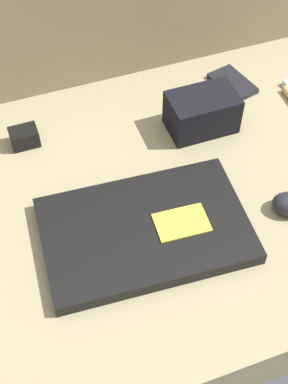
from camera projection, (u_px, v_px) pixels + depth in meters
name	position (u px, v px, depth m)	size (l,w,h in m)	color
ground_plane	(144.00, 236.00, 1.07)	(8.00, 8.00, 0.00)	#38383D
couch_seat	(144.00, 218.00, 1.02)	(1.18, 0.69, 0.12)	#847A5B
couch_backrest	(74.00, 19.00, 1.15)	(1.18, 0.20, 0.44)	#756B4C
laptop	(145.00, 230.00, 0.91)	(0.36, 0.25, 0.03)	black
phone_small	(232.00, 83.00, 1.16)	(0.08, 0.11, 0.01)	black
camera_pouch	(202.00, 112.00, 1.06)	(0.13, 0.09, 0.08)	black
charger_brick	(24.00, 137.00, 1.04)	(0.05, 0.04, 0.04)	black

